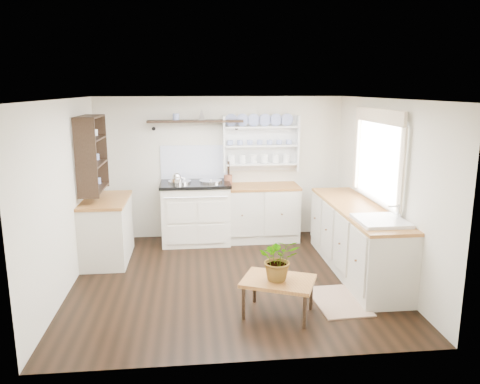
{
  "coord_description": "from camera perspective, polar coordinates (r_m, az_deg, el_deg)",
  "views": [
    {
      "loc": [
        -0.48,
        -5.68,
        2.42
      ],
      "look_at": [
        0.15,
        0.25,
        1.1
      ],
      "focal_mm": 35.0,
      "sensor_mm": 36.0,
      "label": 1
    }
  ],
  "objects": [
    {
      "name": "floor_rug",
      "position": [
        5.69,
        11.9,
        -12.87
      ],
      "size": [
        0.59,
        0.88,
        0.02
      ],
      "primitive_type": "cube",
      "rotation": [
        0.0,
        0.0,
        0.05
      ],
      "color": "#7D6049",
      "rests_on": "floor"
    },
    {
      "name": "utensil_crock",
      "position": [
        7.52,
        -1.46,
        1.51
      ],
      "size": [
        0.13,
        0.13,
        0.15
      ],
      "primitive_type": "cylinder",
      "color": "brown",
      "rests_on": "back_cabinets"
    },
    {
      "name": "center_table",
      "position": [
        5.16,
        4.69,
        -11.03
      ],
      "size": [
        0.91,
        0.79,
        0.41
      ],
      "rotation": [
        0.0,
        0.0,
        -0.4
      ],
      "color": "brown",
      "rests_on": "floor"
    },
    {
      "name": "belfast_sink",
      "position": [
        5.71,
        16.72,
        -4.53
      ],
      "size": [
        0.55,
        0.6,
        0.45
      ],
      "color": "white",
      "rests_on": "right_cabinets"
    },
    {
      "name": "floor",
      "position": [
        6.19,
        -1.13,
        -10.53
      ],
      "size": [
        4.0,
        3.8,
        0.01
      ],
      "primitive_type": "cube",
      "color": "black",
      "rests_on": "ground"
    },
    {
      "name": "potted_plant",
      "position": [
        5.06,
        4.75,
        -8.09
      ],
      "size": [
        0.45,
        0.4,
        0.47
      ],
      "primitive_type": "imported",
      "rotation": [
        0.0,
        0.0,
        -0.07
      ],
      "color": "#3F7233",
      "rests_on": "center_table"
    },
    {
      "name": "left_cabinets",
      "position": [
        6.97,
        -15.9,
        -4.33
      ],
      "size": [
        0.62,
        1.13,
        0.9
      ],
      "color": "beige",
      "rests_on": "floor"
    },
    {
      "name": "window",
      "position": [
        6.37,
        16.48,
        4.26
      ],
      "size": [
        0.08,
        1.55,
        1.22
      ],
      "color": "white",
      "rests_on": "wall_right"
    },
    {
      "name": "wall_back",
      "position": [
        7.7,
        -2.38,
        2.98
      ],
      "size": [
        4.0,
        0.02,
        2.3
      ],
      "primitive_type": "cube",
      "color": "silver",
      "rests_on": "ground"
    },
    {
      "name": "back_cabinets",
      "position": [
        7.61,
        2.33,
        -2.43
      ],
      "size": [
        1.27,
        0.63,
        0.9
      ],
      "color": "beige",
      "rests_on": "floor"
    },
    {
      "name": "aga_cooker",
      "position": [
        7.5,
        -5.4,
        -2.42
      ],
      "size": [
        1.1,
        0.76,
        1.01
      ],
      "color": "white",
      "rests_on": "floor"
    },
    {
      "name": "wall_right",
      "position": [
        6.32,
        17.19,
        0.33
      ],
      "size": [
        0.02,
        3.8,
        2.3
      ],
      "primitive_type": "cube",
      "color": "silver",
      "rests_on": "ground"
    },
    {
      "name": "right_cabinets",
      "position": [
        6.48,
        14.0,
        -5.51
      ],
      "size": [
        0.62,
        2.43,
        0.9
      ],
      "color": "beige",
      "rests_on": "floor"
    },
    {
      "name": "left_shelving",
      "position": [
        6.77,
        -17.62,
        4.52
      ],
      "size": [
        0.28,
        0.8,
        1.05
      ],
      "primitive_type": "cube",
      "color": "black",
      "rests_on": "wall_left"
    },
    {
      "name": "wall_left",
      "position": [
        6.02,
        -20.53,
        -0.51
      ],
      "size": [
        0.02,
        3.8,
        2.3
      ],
      "primitive_type": "cube",
      "color": "silver",
      "rests_on": "ground"
    },
    {
      "name": "plate_rack",
      "position": [
        7.67,
        2.49,
        6.01
      ],
      "size": [
        1.2,
        0.22,
        0.9
      ],
      "color": "white",
      "rests_on": "wall_back"
    },
    {
      "name": "kettle",
      "position": [
        7.26,
        -7.68,
        1.43
      ],
      "size": [
        0.18,
        0.18,
        0.22
      ],
      "primitive_type": null,
      "color": "silver",
      "rests_on": "aga_cooker"
    },
    {
      "name": "ceiling",
      "position": [
        5.7,
        -1.23,
        11.27
      ],
      "size": [
        4.0,
        3.8,
        0.01
      ],
      "primitive_type": "cube",
      "color": "white",
      "rests_on": "wall_back"
    },
    {
      "name": "high_shelf",
      "position": [
        7.47,
        -5.47,
        8.51
      ],
      "size": [
        1.5,
        0.29,
        0.16
      ],
      "color": "black",
      "rests_on": "wall_back"
    }
  ]
}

